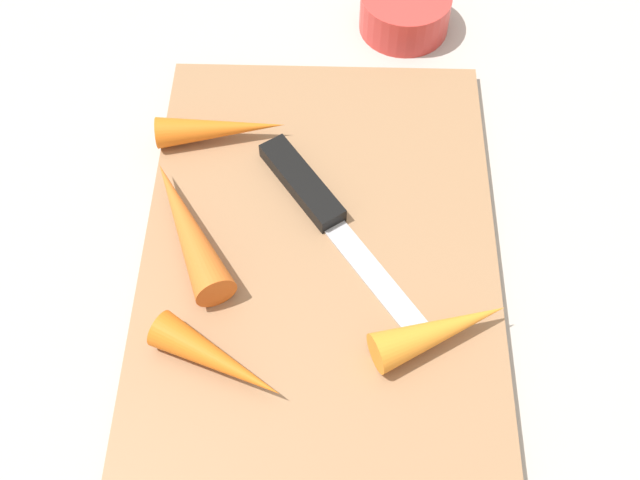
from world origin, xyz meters
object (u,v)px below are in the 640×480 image
carrot_longest (186,231)px  small_bowl (405,12)px  knife (311,194)px  carrot_long (221,129)px  cutting_board (320,244)px  carrot_short (441,330)px  carrot_shortest (218,360)px

carrot_longest → small_bowl: carrot_longest is taller
knife → carrot_long: carrot_long is taller
carrot_long → cutting_board: bearing=-55.9°
carrot_longest → carrot_long: (0.10, -0.02, -0.00)m
carrot_long → carrot_longest: bearing=-105.4°
cutting_board → carrot_longest: size_ratio=2.88×
carrot_short → carrot_long: carrot_short is taller
carrot_short → carrot_longest: bearing=134.8°
knife → carrot_longest: bearing=-100.0°
cutting_board → carrot_shortest: size_ratio=3.81×
cutting_board → carrot_longest: bearing=92.6°
carrot_short → carrot_long: 0.24m
cutting_board → carrot_short: size_ratio=3.75×
cutting_board → small_bowl: size_ratio=4.42×
carrot_long → carrot_short: bearing=-53.1°
small_bowl → cutting_board: bearing=163.9°
carrot_shortest → small_bowl: bearing=97.1°
carrot_shortest → carrot_long: 0.20m
cutting_board → carrot_shortest: (-0.10, 0.06, 0.02)m
carrot_shortest → carrot_long: size_ratio=0.93×
carrot_short → carrot_long: (0.17, 0.16, -0.00)m
carrot_longest → small_bowl: bearing=-60.2°
knife → carrot_longest: (-0.04, 0.09, 0.01)m
carrot_long → small_bowl: 0.21m
knife → carrot_longest: 0.10m
cutting_board → small_bowl: small_bowl is taller
cutting_board → small_bowl: (0.24, -0.07, 0.01)m
carrot_shortest → small_bowl: 0.37m
cutting_board → carrot_short: (-0.08, -0.08, 0.02)m
carrot_shortest → carrot_long: bearing=123.1°
cutting_board → carrot_long: bearing=40.5°
carrot_longest → carrot_long: carrot_longest is taller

